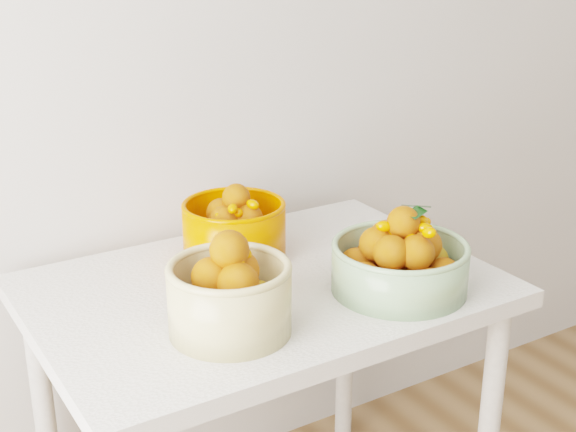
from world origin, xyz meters
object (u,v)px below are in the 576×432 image
Objects in this scene: table at (264,322)px; bowl_green at (399,262)px; bowl_cream at (229,295)px; bowl_orange at (235,227)px.

bowl_green is at bearing -38.14° from table.
bowl_cream reaches higher than bowl_green.
table is 2.97× the size of bowl_green.
bowl_green is 0.41m from bowl_orange.
table is 0.34m from bowl_green.
bowl_cream is at bearing 176.25° from bowl_green.
bowl_cream is at bearing -136.48° from table.
bowl_green is (0.40, -0.03, -0.01)m from bowl_cream.
bowl_cream is 0.38m from bowl_orange.
bowl_green is (0.23, -0.18, 0.16)m from table.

